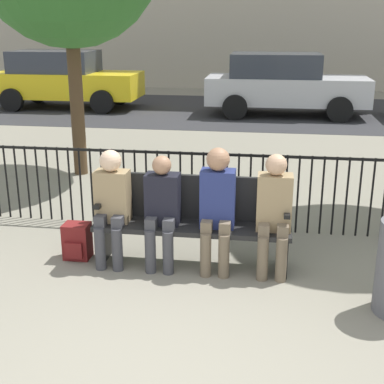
{
  "coord_description": "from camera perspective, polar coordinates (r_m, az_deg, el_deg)",
  "views": [
    {
      "loc": [
        0.74,
        -3.06,
        2.43
      ],
      "look_at": [
        0.0,
        1.95,
        0.8
      ],
      "focal_mm": 50.0,
      "sensor_mm": 36.0,
      "label": 1
    }
  ],
  "objects": [
    {
      "name": "seated_person_0",
      "position": [
        5.49,
        -8.58,
        -0.97
      ],
      "size": [
        0.34,
        0.39,
        1.21
      ],
      "color": "#3D3D42",
      "rests_on": "ground"
    },
    {
      "name": "parked_car_0",
      "position": [
        16.14,
        -13.53,
        11.7
      ],
      "size": [
        4.2,
        1.94,
        1.62
      ],
      "color": "yellow",
      "rests_on": "ground"
    },
    {
      "name": "street_surface",
      "position": [
        15.27,
        5.56,
        8.6
      ],
      "size": [
        24.0,
        6.0,
        0.01
      ],
      "color": "#2B2B2D",
      "rests_on": "ground"
    },
    {
      "name": "seated_person_2",
      "position": [
        5.28,
        2.71,
        -1.16
      ],
      "size": [
        0.34,
        0.39,
        1.27
      ],
      "color": "brown",
      "rests_on": "ground"
    },
    {
      "name": "parked_car_1",
      "position": [
        14.61,
        9.73,
        11.34
      ],
      "size": [
        4.2,
        1.94,
        1.62
      ],
      "color": "#B7B7BC",
      "rests_on": "ground"
    },
    {
      "name": "seated_person_3",
      "position": [
        5.26,
        8.75,
        -1.77
      ],
      "size": [
        0.34,
        0.39,
        1.22
      ],
      "color": "brown",
      "rests_on": "ground"
    },
    {
      "name": "fence_railing",
      "position": [
        6.41,
        1.25,
        0.87
      ],
      "size": [
        9.01,
        0.03,
        0.95
      ],
      "color": "black",
      "rests_on": "ground"
    },
    {
      "name": "seated_person_1",
      "position": [
        5.37,
        -3.23,
        -1.55
      ],
      "size": [
        0.34,
        0.39,
        1.17
      ],
      "color": "#3D3D42",
      "rests_on": "ground"
    },
    {
      "name": "backpack",
      "position": [
        5.83,
        -12.16,
        -5.18
      ],
      "size": [
        0.27,
        0.25,
        0.39
      ],
      "color": "maroon",
      "rests_on": "ground"
    },
    {
      "name": "park_bench",
      "position": [
        5.5,
        0.12,
        -2.71
      ],
      "size": [
        2.0,
        0.45,
        0.92
      ],
      "color": "black",
      "rests_on": "ground"
    }
  ]
}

